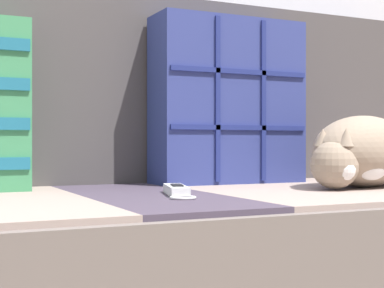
# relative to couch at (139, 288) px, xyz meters

# --- Properties ---
(couch) EXTENTS (1.92, 0.79, 0.39)m
(couch) POSITION_rel_couch_xyz_m (0.00, 0.00, 0.00)
(couch) COLOR #3D3838
(couch) RESTS_ON ground_plane
(sofa_backrest) EXTENTS (1.88, 0.14, 0.48)m
(sofa_backrest) POSITION_rel_couch_xyz_m (0.00, 0.33, 0.44)
(sofa_backrest) COLOR #474242
(sofa_backrest) RESTS_ON couch
(throw_pillow_quilted) EXTENTS (0.39, 0.14, 0.42)m
(throw_pillow_quilted) POSITION_rel_couch_xyz_m (0.31, 0.18, 0.41)
(throw_pillow_quilted) COLOR navy
(throw_pillow_quilted) RESTS_ON couch
(sleeping_cat) EXTENTS (0.36, 0.30, 0.17)m
(sleeping_cat) POSITION_rel_couch_xyz_m (0.51, -0.09, 0.28)
(sleeping_cat) COLOR gray
(sleeping_cat) RESTS_ON couch
(game_remote_far) EXTENTS (0.09, 0.19, 0.02)m
(game_remote_far) POSITION_rel_couch_xyz_m (0.05, -0.09, 0.21)
(game_remote_far) COLOR white
(game_remote_far) RESTS_ON couch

